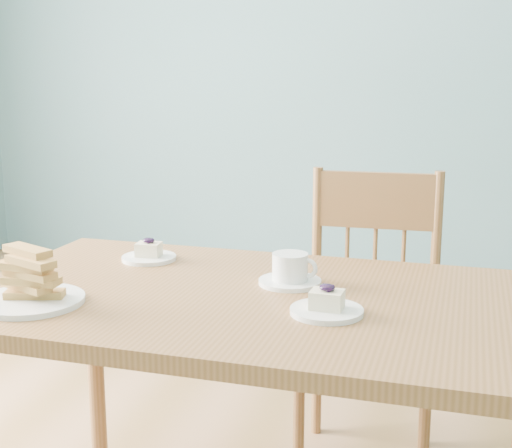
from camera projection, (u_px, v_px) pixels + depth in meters
The scene contains 6 objects.
dining_table at pixel (258, 325), 1.55m from camera, with size 1.30×0.77×0.69m.
dining_chair at pixel (369, 319), 2.09m from camera, with size 0.41×0.39×0.87m.
cheesecake_plate_near at pixel (327, 306), 1.41m from camera, with size 0.15×0.15×0.06m.
cheesecake_plate_far at pixel (149, 254), 1.82m from camera, with size 0.14×0.14×0.06m.
coffee_cup at pixel (291, 271), 1.61m from camera, with size 0.14×0.14×0.07m.
biscotti_plate at pixel (30, 285), 1.47m from camera, with size 0.22×0.22×0.12m.
Camera 1 is at (0.34, -1.57, 1.16)m, focal length 50.00 mm.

